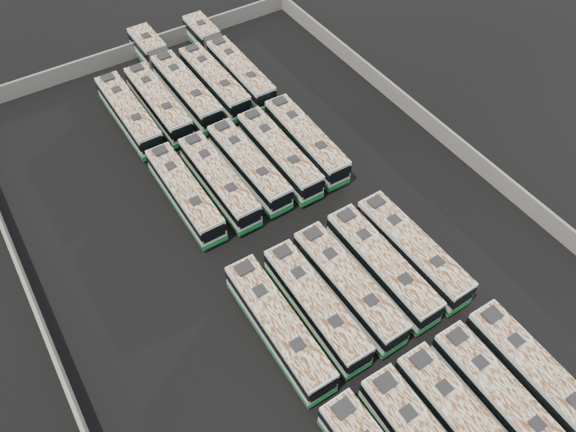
% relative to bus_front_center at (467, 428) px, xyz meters
% --- Properties ---
extents(ground, '(140.00, 140.00, 0.00)m').
position_rel_bus_front_center_xyz_m(ground, '(-1.19, 22.40, -1.88)').
color(ground, black).
rests_on(ground, ground).
extents(perimeter_wall, '(45.20, 73.20, 2.20)m').
position_rel_bus_front_center_xyz_m(perimeter_wall, '(-1.19, 22.40, -0.78)').
color(perimeter_wall, slate).
rests_on(perimeter_wall, ground).
extents(bus_front_center, '(2.81, 13.02, 3.67)m').
position_rel_bus_front_center_xyz_m(bus_front_center, '(0.00, 0.00, 0.00)').
color(bus_front_center, silver).
rests_on(bus_front_center, ground).
extents(bus_front_right, '(2.67, 12.62, 3.56)m').
position_rel_bus_front_center_xyz_m(bus_front_right, '(3.69, 0.12, -0.06)').
color(bus_front_right, silver).
rests_on(bus_front_right, ground).
extents(bus_front_far_right, '(2.88, 13.03, 3.67)m').
position_rel_bus_front_center_xyz_m(bus_front_far_right, '(7.26, -0.14, -0.00)').
color(bus_front_far_right, silver).
rests_on(bus_front_far_right, ground).
extents(bus_midfront_far_left, '(2.88, 13.18, 3.71)m').
position_rel_bus_front_center_xyz_m(bus_midfront_far_left, '(-7.16, 14.32, 0.02)').
color(bus_midfront_far_left, silver).
rests_on(bus_midfront_far_left, ground).
extents(bus_midfront_left, '(2.79, 12.65, 3.56)m').
position_rel_bus_front_center_xyz_m(bus_midfront_left, '(-3.46, 14.34, -0.06)').
color(bus_midfront_left, silver).
rests_on(bus_midfront_left, ground).
extents(bus_midfront_center, '(2.95, 12.98, 3.65)m').
position_rel_bus_front_center_xyz_m(bus_midfront_center, '(0.01, 14.40, -0.01)').
color(bus_midfront_center, silver).
rests_on(bus_midfront_center, ground).
extents(bus_midfront_right, '(2.85, 13.00, 3.66)m').
position_rel_bus_front_center_xyz_m(bus_midfront_right, '(3.73, 14.48, -0.00)').
color(bus_midfront_right, silver).
rests_on(bus_midfront_right, ground).
extents(bus_midfront_far_right, '(3.01, 12.93, 3.63)m').
position_rel_bus_front_center_xyz_m(bus_midfront_far_right, '(7.18, 14.39, -0.02)').
color(bus_midfront_far_right, silver).
rests_on(bus_midfront_far_right, ground).
extents(bus_midback_far_left, '(2.71, 12.63, 3.56)m').
position_rel_bus_front_center_xyz_m(bus_midback_far_left, '(-7.15, 31.83, -0.06)').
color(bus_midback_far_left, silver).
rests_on(bus_midback_far_left, ground).
extents(bus_midback_left, '(2.73, 12.68, 3.57)m').
position_rel_bus_front_center_xyz_m(bus_midback_left, '(-3.51, 31.55, -0.05)').
color(bus_midback_left, silver).
rests_on(bus_midback_left, ground).
extents(bus_midback_center, '(2.93, 12.68, 3.56)m').
position_rel_bus_front_center_xyz_m(bus_midback_center, '(0.10, 31.78, -0.06)').
color(bus_midback_center, silver).
rests_on(bus_midback_center, ground).
extents(bus_midback_right, '(2.73, 12.87, 3.63)m').
position_rel_bus_front_center_xyz_m(bus_midback_right, '(3.63, 31.53, -0.02)').
color(bus_midback_right, silver).
rests_on(bus_midback_right, ground).
extents(bus_midback_far_right, '(3.01, 13.00, 3.65)m').
position_rel_bus_front_center_xyz_m(bus_midback_far_right, '(7.19, 31.78, -0.01)').
color(bus_midback_far_right, silver).
rests_on(bus_midback_far_right, ground).
extents(bus_back_far_left, '(2.79, 12.97, 3.65)m').
position_rel_bus_front_center_xyz_m(bus_back_far_left, '(-7.16, 46.11, -0.01)').
color(bus_back_far_left, silver).
rests_on(bus_back_far_left, ground).
extents(bus_back_left, '(2.77, 12.90, 3.64)m').
position_rel_bus_front_center_xyz_m(bus_back_left, '(-3.59, 46.08, -0.02)').
color(bus_back_left, silver).
rests_on(bus_back_left, ground).
extents(bus_back_center, '(3.01, 20.56, 3.73)m').
position_rel_bus_front_center_xyz_m(bus_back_center, '(0.06, 49.89, 0.03)').
color(bus_back_center, silver).
rests_on(bus_back_center, ground).
extents(bus_back_right, '(2.86, 12.98, 3.65)m').
position_rel_bus_front_center_xyz_m(bus_back_right, '(3.72, 46.24, -0.01)').
color(bus_back_right, silver).
rests_on(bus_back_right, ground).
extents(bus_back_far_right, '(2.84, 19.62, 3.56)m').
position_rel_bus_front_center_xyz_m(bus_back_far_right, '(7.21, 49.45, -0.06)').
color(bus_back_far_right, silver).
rests_on(bus_back_far_right, ground).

